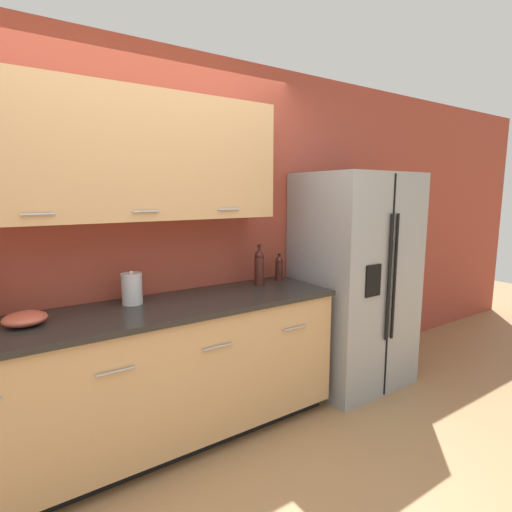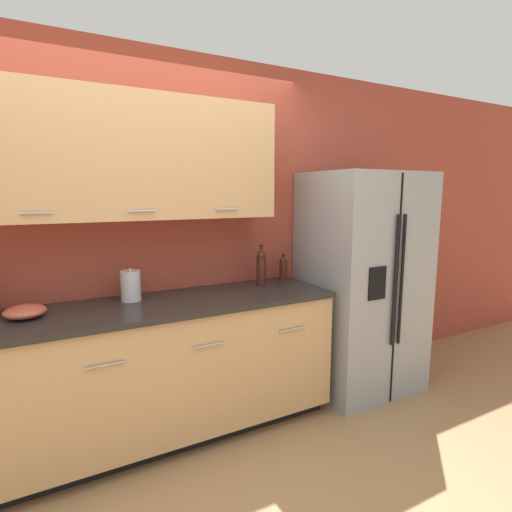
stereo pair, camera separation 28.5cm
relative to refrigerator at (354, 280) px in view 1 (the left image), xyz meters
name	(u,v)px [view 1 (the left image)]	position (x,y,z in m)	size (l,w,h in m)	color
wall_back	(136,221)	(-1.72, 0.35, 0.55)	(10.00, 0.39, 2.60)	#993D2D
counter_unit	(152,377)	(-1.76, 0.06, -0.42)	(2.51, 0.64, 0.93)	black
refrigerator	(354,280)	(0.00, 0.00, 0.00)	(0.89, 0.76, 1.79)	gray
wine_bottle	(259,267)	(-0.86, 0.17, 0.18)	(0.07, 0.07, 0.31)	#3D1914
oil_bottle	(279,268)	(-0.63, 0.22, 0.14)	(0.06, 0.06, 0.22)	#3D1914
steel_canister	(132,289)	(-1.82, 0.19, 0.14)	(0.13, 0.13, 0.21)	#B7B7BA
mixing_bowl	(25,319)	(-2.42, 0.10, 0.07)	(0.22, 0.22, 0.07)	#B24C38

